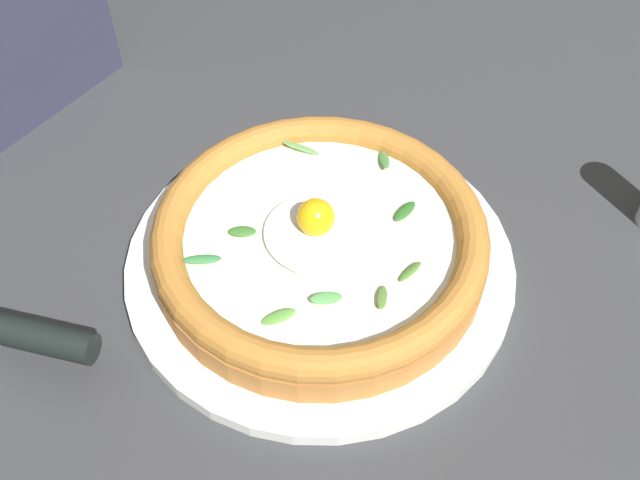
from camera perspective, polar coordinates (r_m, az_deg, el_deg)
The scene contains 4 objects.
ground_plane at distance 0.58m, azimuth 0.13°, elevation -4.10°, with size 2.40×2.40×0.03m, color #343539.
pizza_plate at distance 0.57m, azimuth -0.00°, elevation -1.68°, with size 0.30×0.30×0.01m, color white.
pizza at distance 0.55m, azimuth -0.00°, elevation 0.05°, with size 0.25×0.25×0.06m.
pizza_cutter at distance 0.54m, azimuth -23.06°, elevation -6.32°, with size 0.14×0.08×0.08m.
Camera 1 is at (-0.22, 0.26, 0.45)m, focal length 41.62 mm.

